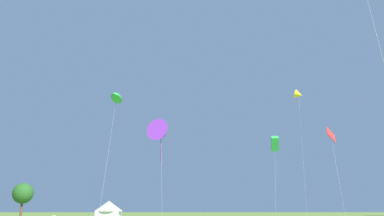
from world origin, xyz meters
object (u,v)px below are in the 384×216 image
object	(u,v)px
kite_yellow_delta	(298,95)
kite_green_box	(275,144)
festival_tent_right	(109,209)
kite_purple_delta	(161,133)
tree_distant_left	(23,193)
kite_green_parafoil	(117,98)
kite_red_diamond	(331,135)

from	to	relation	value
kite_yellow_delta	kite_green_box	size ratio (longest dim) A/B	1.59
kite_yellow_delta	festival_tent_right	size ratio (longest dim) A/B	4.35
kite_purple_delta	tree_distant_left	xyz separation A→B (m)	(-28.66, 33.71, -5.85)
kite_yellow_delta	kite_green_box	bearing A→B (deg)	175.63
kite_purple_delta	kite_yellow_delta	bearing A→B (deg)	37.71
kite_green_box	festival_tent_right	size ratio (longest dim) A/B	2.73
kite_green_parafoil	kite_red_diamond	bearing A→B (deg)	5.45
kite_red_diamond	festival_tent_right	bearing A→B (deg)	133.35
kite_yellow_delta	tree_distant_left	distance (m)	55.62
kite_green_box	festival_tent_right	xyz separation A→B (m)	(-27.99, 8.15, -10.43)
kite_green_parafoil	kite_yellow_delta	bearing A→B (deg)	42.52
kite_red_diamond	kite_purple_delta	size ratio (longest dim) A/B	0.87
kite_yellow_delta	kite_purple_delta	size ratio (longest dim) A/B	1.76
kite_purple_delta	kite_green_parafoil	bearing A→B (deg)	-121.02
kite_yellow_delta	kite_green_parafoil	xyz separation A→B (m)	(-26.28, -24.10, -7.61)
kite_yellow_delta	tree_distant_left	world-z (taller)	kite_yellow_delta
kite_red_diamond	kite_purple_delta	bearing A→B (deg)	165.08
kite_red_diamond	tree_distant_left	bearing A→B (deg)	140.64
kite_yellow_delta	kite_green_parafoil	bearing A→B (deg)	-137.48
festival_tent_right	kite_purple_delta	bearing A→B (deg)	-68.02
kite_green_box	kite_purple_delta	world-z (taller)	kite_green_box
kite_red_diamond	tree_distant_left	distance (m)	61.08
kite_green_box	kite_purple_delta	bearing A→B (deg)	-135.55
kite_green_box	kite_red_diamond	size ratio (longest dim) A/B	1.28
kite_purple_delta	tree_distant_left	world-z (taller)	kite_purple_delta
kite_purple_delta	tree_distant_left	distance (m)	44.63
kite_yellow_delta	kite_green_box	world-z (taller)	kite_yellow_delta
kite_red_diamond	tree_distant_left	xyz separation A→B (m)	(-47.08, 38.62, -4.74)
kite_purple_delta	kite_red_diamond	bearing A→B (deg)	-14.92
kite_yellow_delta	festival_tent_right	world-z (taller)	kite_yellow_delta
tree_distant_left	festival_tent_right	bearing A→B (deg)	-24.07
kite_yellow_delta	kite_red_diamond	xyz separation A→B (m)	(-3.60, -21.94, -10.97)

